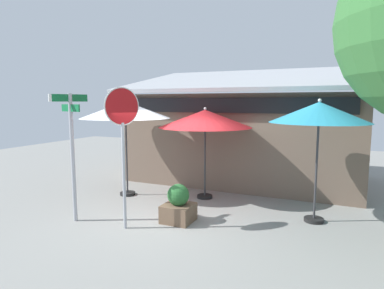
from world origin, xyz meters
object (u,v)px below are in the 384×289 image
(patio_umbrella_teal_right, at_px, (319,113))
(sidewalk_planter, at_px, (178,206))
(stop_sign, at_px, (123,131))
(patio_umbrella_crimson_center, at_px, (205,119))
(patio_umbrella_ivory_left, at_px, (125,110))
(street_sign_post, at_px, (72,144))

(patio_umbrella_teal_right, bearing_deg, sidewalk_planter, -156.19)
(stop_sign, relative_size, patio_umbrella_crimson_center, 1.16)
(stop_sign, distance_m, patio_umbrella_teal_right, 4.27)
(stop_sign, relative_size, sidewalk_planter, 3.46)
(patio_umbrella_ivory_left, height_order, patio_umbrella_teal_right, patio_umbrella_ivory_left)
(patio_umbrella_ivory_left, xyz_separation_m, patio_umbrella_teal_right, (5.17, -0.08, -0.01))
(stop_sign, relative_size, patio_umbrella_ivory_left, 1.08)
(patio_umbrella_ivory_left, bearing_deg, stop_sign, -56.12)
(patio_umbrella_teal_right, distance_m, sidewalk_planter, 3.75)
(patio_umbrella_ivory_left, relative_size, patio_umbrella_teal_right, 1.01)
(stop_sign, xyz_separation_m, patio_umbrella_ivory_left, (-1.46, 2.17, 0.36))
(street_sign_post, height_order, patio_umbrella_crimson_center, street_sign_post)
(patio_umbrella_ivory_left, distance_m, patio_umbrella_crimson_center, 2.30)
(patio_umbrella_crimson_center, xyz_separation_m, sidewalk_planter, (0.14, -1.97, -1.87))
(street_sign_post, relative_size, patio_umbrella_ivory_left, 1.04)
(patio_umbrella_teal_right, bearing_deg, street_sign_post, -156.64)
(street_sign_post, xyz_separation_m, sidewalk_planter, (2.19, 0.92, -1.40))
(patio_umbrella_ivory_left, bearing_deg, sidewalk_planter, -29.84)
(street_sign_post, xyz_separation_m, patio_umbrella_crimson_center, (2.06, 2.89, 0.48))
(patio_umbrella_ivory_left, relative_size, sidewalk_planter, 3.21)
(stop_sign, distance_m, sidewalk_planter, 2.12)
(street_sign_post, relative_size, sidewalk_planter, 3.32)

